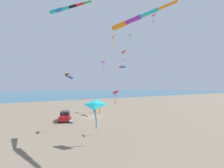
# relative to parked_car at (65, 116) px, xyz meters

# --- Properties ---
(ground_plane) EXTENTS (600.00, 600.00, 0.00)m
(ground_plane) POSITION_rel_parked_car_xyz_m (-0.46, 6.19, -0.95)
(ground_plane) COLOR #756654
(ocean_water_strip) EXTENTS (240.00, 600.00, 0.01)m
(ocean_water_strip) POSITION_rel_parked_car_xyz_m (-165.46, 6.19, -0.95)
(ocean_water_strip) COLOR #285B7A
(ocean_water_strip) RESTS_ON ground_plane
(parked_car) EXTENTS (4.67, 3.19, 1.85)m
(parked_car) POSITION_rel_parked_car_xyz_m (0.00, 0.00, 0.00)
(parked_car) COLOR red
(parked_car) RESTS_ON ground_plane
(cooler_box) EXTENTS (0.62, 0.42, 0.42)m
(cooler_box) POSITION_rel_parked_car_xyz_m (2.47, 0.41, -0.74)
(cooler_box) COLOR blue
(cooler_box) RESTS_ON ground_plane
(person_adult_flyer) EXTENTS (0.57, 0.45, 1.86)m
(person_adult_flyer) POSITION_rel_parked_car_xyz_m (-5.45, 9.00, 0.06)
(person_adult_flyer) COLOR #232328
(person_adult_flyer) RESTS_ON ground_plane
(person_child_green_jacket) EXTENTS (0.66, 0.64, 1.84)m
(person_child_green_jacket) POSITION_rel_parked_car_xyz_m (-4.16, 9.97, 0.05)
(person_child_green_jacket) COLOR gold
(person_child_green_jacket) RESTS_ON ground_plane
(kite_windsock_long_streamer_left) EXTENTS (10.07, 3.23, 8.76)m
(kite_windsock_long_streamer_left) POSITION_rel_parked_car_xyz_m (10.35, -2.26, 7.24)
(kite_windsock_long_streamer_left) COLOR yellow
(kite_windsock_long_streamer_left) RESTS_ON ground_plane
(kite_delta_white_trailing) EXTENTS (5.25, 9.02, 17.82)m
(kite_delta_white_trailing) POSITION_rel_parked_car_xyz_m (6.38, 11.38, 16.45)
(kite_delta_white_trailing) COLOR green
(kite_delta_white_trailing) RESTS_ON ground_plane
(kite_delta_striped_overhead) EXTENTS (10.74, 3.49, 15.35)m
(kite_delta_striped_overhead) POSITION_rel_parked_car_xyz_m (9.68, 5.20, 13.97)
(kite_delta_striped_overhead) COLOR orange
(kite_delta_striped_overhead) RESTS_ON ground_plane
(kite_delta_black_fish_shape) EXTENTS (13.59, 4.62, 6.32)m
(kite_delta_black_fish_shape) POSITION_rel_parked_car_xyz_m (12.09, 3.96, 4.97)
(kite_delta_black_fish_shape) COLOR red
(kite_delta_black_fish_shape) RESTS_ON ground_plane
(kite_windsock_red_high_left) EXTENTS (19.02, 3.19, 14.78)m
(kite_windsock_red_high_left) POSITION_rel_parked_car_xyz_m (17.00, 3.02, 13.24)
(kite_windsock_red_high_left) COLOR orange
(kite_windsock_red_high_left) RESTS_ON ground_plane
(kite_delta_purple_drifting) EXTENTS (5.82, 6.81, 17.20)m
(kite_delta_purple_drifting) POSITION_rel_parked_car_xyz_m (-2.83, 16.58, 15.62)
(kite_delta_purple_drifting) COLOR red
(kite_delta_purple_drifting) RESTS_ON ground_plane
(kite_delta_teal_far_right) EXTENTS (12.46, 2.79, 5.22)m
(kite_delta_teal_far_right) POSITION_rel_parked_car_xyz_m (14.29, -0.28, 3.66)
(kite_delta_teal_far_right) COLOR #1EB7C6
(kite_delta_teal_far_right) RESTS_ON ground_plane
(kite_delta_green_low_center) EXTENTS (13.25, 4.61, 22.17)m
(kite_delta_green_low_center) POSITION_rel_parked_car_xyz_m (8.54, 16.02, 20.81)
(kite_delta_green_low_center) COLOR red
(kite_delta_green_low_center) RESTS_ON ground_plane
(kite_windsock_orange_high_right) EXTENTS (6.32, 7.99, 12.41)m
(kite_windsock_orange_high_right) POSITION_rel_parked_car_xyz_m (0.09, 13.61, 10.86)
(kite_windsock_orange_high_right) COLOR white
(kite_windsock_orange_high_right) RESTS_ON ground_plane
(kite_windsock_long_streamer_right) EXTENTS (14.00, 4.18, 16.60)m
(kite_windsock_long_streamer_right) POSITION_rel_parked_car_xyz_m (11.50, -3.13, 15.31)
(kite_windsock_long_streamer_right) COLOR #1EB7C6
(kite_windsock_long_streamer_right) RESTS_ON ground_plane
(kite_delta_yellow_midlevel) EXTENTS (6.04, 1.32, 12.83)m
(kite_delta_yellow_midlevel) POSITION_rel_parked_car_xyz_m (0.28, 8.47, 11.50)
(kite_delta_yellow_midlevel) COLOR purple
(kite_delta_yellow_midlevel) RESTS_ON ground_plane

